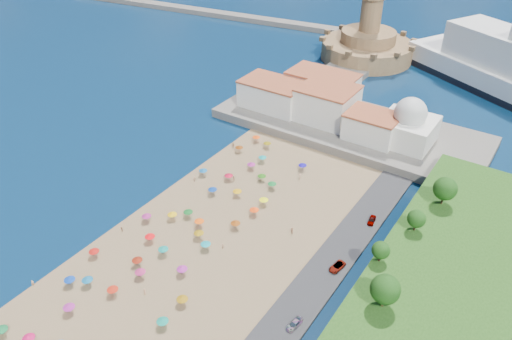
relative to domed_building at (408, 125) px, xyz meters
The scene contains 11 objects.
ground 77.60m from the domed_building, 112.91° to the right, with size 700.00×700.00×0.00m, color #071938.
terrace 21.44m from the domed_building, behind, with size 90.00×36.00×3.00m, color #59544C.
jetty 56.51m from the domed_building, 138.62° to the left, with size 18.00×70.00×2.40m, color #59544C.
breakwater 162.43m from the domed_building, 149.64° to the left, with size 200.00×7.00×2.60m, color #59544C.
waterfront_buildings 33.17m from the domed_building, behind, with size 57.00×29.00×11.00m.
domed_building is the anchor object (origin of this frame).
fortress 79.11m from the domed_building, 122.08° to the left, with size 40.00×40.00×32.40m.
beach_parasols 87.90m from the domed_building, 110.89° to the right, with size 30.69×116.78×2.20m.
beachgoers 75.51m from the domed_building, 114.52° to the right, with size 39.52×95.60×1.86m.
parked_cars 75.60m from the domed_building, 85.42° to the right, with size 2.83×69.07×1.42m.
hillside_trees 79.26m from the domed_building, 75.73° to the right, with size 17.54×107.91×7.60m.
Camera 1 is at (66.47, -68.51, 82.46)m, focal length 35.00 mm.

